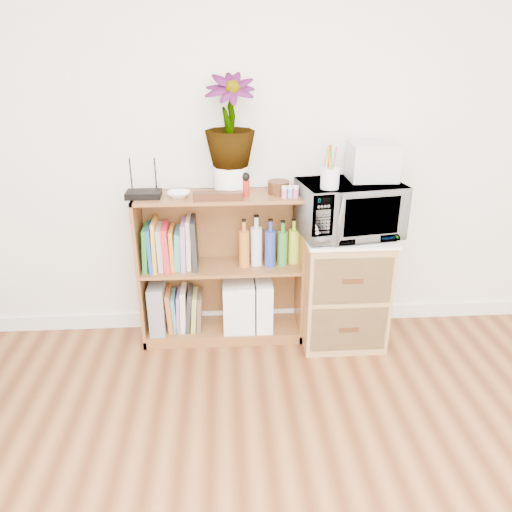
{
  "coord_description": "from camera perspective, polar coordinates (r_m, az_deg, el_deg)",
  "views": [
    {
      "loc": [
        -0.32,
        -0.72,
        1.77
      ],
      "look_at": [
        -0.15,
        1.95,
        0.62
      ],
      "focal_mm": 35.0,
      "sensor_mm": 36.0,
      "label": 1
    }
  ],
  "objects": [
    {
      "name": "skirting_board",
      "position": [
        3.44,
        2.13,
        -6.78
      ],
      "size": [
        4.0,
        0.02,
        0.1
      ],
      "primitive_type": "cube",
      "color": "white",
      "rests_on": "ground"
    },
    {
      "name": "bookshelf",
      "position": [
        3.1,
        -3.94,
        -1.47
      ],
      "size": [
        1.0,
        0.3,
        0.95
      ],
      "primitive_type": "cube",
      "color": "brown",
      "rests_on": "ground"
    },
    {
      "name": "wooden_bowl",
      "position": [
        2.95,
        2.6,
        7.86
      ],
      "size": [
        0.13,
        0.13,
        0.07
      ],
      "primitive_type": "cylinder",
      "color": "#341A0E",
      "rests_on": "bookshelf"
    },
    {
      "name": "small_appliance",
      "position": [
        2.99,
        13.2,
        10.48
      ],
      "size": [
        0.27,
        0.22,
        0.21
      ],
      "primitive_type": "cube",
      "color": "silver",
      "rests_on": "microwave"
    },
    {
      "name": "liquor_bottles",
      "position": [
        3.05,
        2.23,
        1.63
      ],
      "size": [
        0.46,
        0.07,
        0.31
      ],
      "color": "#C36D24",
      "rests_on": "bookshelf"
    },
    {
      "name": "magazine_holder_right",
      "position": [
        3.21,
        0.84,
        -5.36
      ],
      "size": [
        0.1,
        0.26,
        0.32
      ],
      "primitive_type": "cube",
      "color": "white",
      "rests_on": "bookshelf"
    },
    {
      "name": "kokeshi_doll",
      "position": [
        2.89,
        -1.17,
        7.73
      ],
      "size": [
        0.04,
        0.04,
        0.09
      ],
      "primitive_type": "cylinder",
      "color": "#A51E14",
      "rests_on": "bookshelf"
    },
    {
      "name": "magazine_holder_left",
      "position": [
        3.2,
        -2.87,
        -5.53
      ],
      "size": [
        0.1,
        0.25,
        0.32
      ],
      "primitive_type": "cube",
      "color": "white",
      "rests_on": "bookshelf"
    },
    {
      "name": "router",
      "position": [
        2.95,
        -12.73,
        6.91
      ],
      "size": [
        0.2,
        0.13,
        0.04
      ],
      "primitive_type": "cube",
      "color": "black",
      "rests_on": "bookshelf"
    },
    {
      "name": "trinket_box",
      "position": [
        2.83,
        -4.39,
        6.85
      ],
      "size": [
        0.28,
        0.07,
        0.04
      ],
      "primitive_type": "cube",
      "color": "#381A0F",
      "rests_on": "bookshelf"
    },
    {
      "name": "potted_plant",
      "position": [
        2.87,
        -3.03,
        15.14
      ],
      "size": [
        0.28,
        0.28,
        0.51
      ],
      "primitive_type": "imported",
      "color": "#37752E",
      "rests_on": "plant_pot"
    },
    {
      "name": "file_box",
      "position": [
        3.24,
        -11.12,
        -5.58
      ],
      "size": [
        0.1,
        0.26,
        0.32
      ],
      "primitive_type": "cube",
      "color": "gray",
      "rests_on": "bookshelf"
    },
    {
      "name": "white_bowl",
      "position": [
        2.91,
        -8.82,
        6.98
      ],
      "size": [
        0.13,
        0.13,
        0.03
      ],
      "primitive_type": "imported",
      "color": "white",
      "rests_on": "bookshelf"
    },
    {
      "name": "lower_books",
      "position": [
        3.24,
        -8.15,
        -6.04
      ],
      "size": [
        0.23,
        0.19,
        0.28
      ],
      "color": "#C35B22",
      "rests_on": "bookshelf"
    },
    {
      "name": "magazine_holder_mid",
      "position": [
        3.2,
        -1.17,
        -5.44
      ],
      "size": [
        0.1,
        0.26,
        0.32
      ],
      "primitive_type": "cube",
      "color": "white",
      "rests_on": "bookshelf"
    },
    {
      "name": "wicker_unit",
      "position": [
        3.17,
        9.83,
        -3.69
      ],
      "size": [
        0.5,
        0.45,
        0.7
      ],
      "primitive_type": "cube",
      "color": "#9E7542",
      "rests_on": "ground"
    },
    {
      "name": "pen_cup",
      "position": [
        2.77,
        8.44,
        8.78
      ],
      "size": [
        0.1,
        0.1,
        0.11
      ],
      "primitive_type": "cylinder",
      "color": "white",
      "rests_on": "microwave"
    },
    {
      "name": "paint_jars",
      "position": [
        2.86,
        3.91,
        7.2
      ],
      "size": [
        0.12,
        0.04,
        0.06
      ],
      "primitive_type": "cube",
      "color": "pink",
      "rests_on": "bookshelf"
    },
    {
      "name": "microwave",
      "position": [
        2.96,
        10.56,
        5.34
      ],
      "size": [
        0.62,
        0.47,
        0.31
      ],
      "primitive_type": "imported",
      "rotation": [
        0.0,
        0.0,
        0.16
      ],
      "color": "white",
      "rests_on": "wicker_unit"
    },
    {
      "name": "cookbooks",
      "position": [
        3.05,
        -9.66,
        1.2
      ],
      "size": [
        0.33,
        0.2,
        0.31
      ],
      "color": "#1C6C22",
      "rests_on": "bookshelf"
    },
    {
      "name": "plant_pot",
      "position": [
        2.93,
        -2.89,
        8.66
      ],
      "size": [
        0.19,
        0.19,
        0.16
      ],
      "primitive_type": "cylinder",
      "color": "white",
      "rests_on": "bookshelf"
    }
  ]
}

